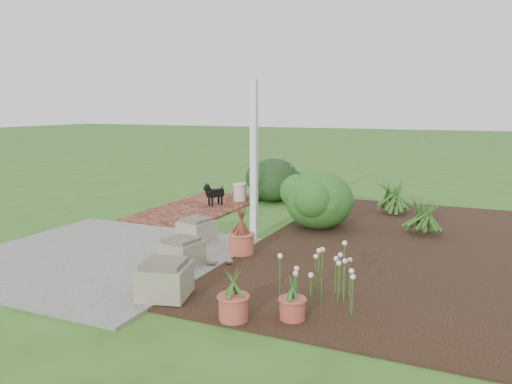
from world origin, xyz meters
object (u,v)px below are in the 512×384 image
at_px(black_dog, 214,193).
at_px(cream_ceramic_urn, 240,192).
at_px(stone_trough_near, 165,281).
at_px(evergreen_shrub, 319,199).

relative_size(black_dog, cream_ceramic_urn, 1.34).
xyz_separation_m(stone_trough_near, black_dog, (-1.97, 4.67, 0.10)).
bearing_deg(black_dog, evergreen_shrub, 4.37).
distance_m(black_dog, cream_ceramic_urn, 0.75).
relative_size(black_dog, evergreen_shrub, 0.43).
xyz_separation_m(stone_trough_near, cream_ceramic_urn, (-1.70, 5.36, 0.01)).
height_order(stone_trough_near, evergreen_shrub, evergreen_shrub).
distance_m(stone_trough_near, black_dog, 5.07).
bearing_deg(black_dog, stone_trough_near, -43.87).
bearing_deg(stone_trough_near, evergreen_shrub, 81.30).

